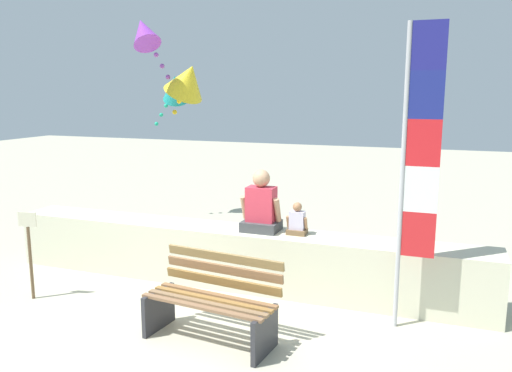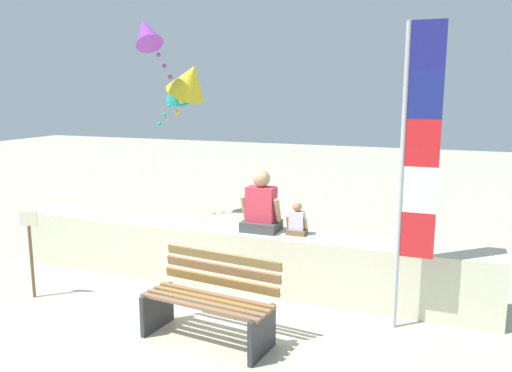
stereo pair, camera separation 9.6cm
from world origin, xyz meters
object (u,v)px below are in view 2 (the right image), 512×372
at_px(person_adult, 261,207).
at_px(sign_post, 30,246).
at_px(park_bench, 211,302).
at_px(kite_teal, 178,88).
at_px(kite_yellow, 190,80).
at_px(person_child, 297,222).
at_px(flag_banner, 414,158).
at_px(kite_purple, 146,32).

xyz_separation_m(person_adult, sign_post, (-2.59, -1.37, -0.43)).
bearing_deg(park_bench, kite_teal, 122.50).
relative_size(person_adult, kite_yellow, 0.76).
bearing_deg(person_child, kite_yellow, 143.42).
bearing_deg(park_bench, person_adult, 90.55).
bearing_deg(person_adult, flag_banner, -16.89).
bearing_deg(flag_banner, kite_teal, 143.08).
bearing_deg(kite_teal, kite_yellow, -52.81).
bearing_deg(flag_banner, person_adult, 163.11).
distance_m(person_adult, flag_banner, 2.17).
height_order(person_child, kite_purple, kite_purple).
height_order(person_child, kite_teal, kite_teal).
bearing_deg(flag_banner, park_bench, -153.07).
xyz_separation_m(person_adult, kite_yellow, (-2.02, 1.86, 1.69)).
height_order(person_child, kite_yellow, kite_yellow).
bearing_deg(kite_yellow, park_bench, -59.27).
distance_m(park_bench, person_adult, 1.70).
distance_m(person_adult, kite_teal, 4.52).
xyz_separation_m(kite_yellow, kite_purple, (-0.52, -0.50, 0.76)).
xyz_separation_m(flag_banner, kite_teal, (-4.85, 3.65, 0.76)).
height_order(person_adult, kite_purple, kite_purple).
bearing_deg(person_child, kite_teal, 138.15).
distance_m(flag_banner, kite_purple, 5.13).
height_order(person_adult, kite_teal, kite_teal).
height_order(park_bench, flag_banner, flag_banner).
xyz_separation_m(flag_banner, kite_yellow, (-3.94, 2.44, 0.88)).
bearing_deg(kite_teal, sign_post, -85.63).
relative_size(person_adult, kite_purple, 0.74).
relative_size(park_bench, flag_banner, 0.45).
relative_size(kite_yellow, kite_purple, 0.98).
distance_m(park_bench, kite_purple, 4.99).
relative_size(park_bench, person_adult, 1.81).
xyz_separation_m(person_child, flag_banner, (1.44, -0.59, 0.96)).
bearing_deg(sign_post, person_child, 24.02).
bearing_deg(sign_post, park_bench, -4.06).
xyz_separation_m(kite_teal, kite_purple, (0.40, -1.70, 0.88)).
bearing_deg(flag_banner, kite_yellow, 148.19).
distance_m(person_child, kite_purple, 4.21).
height_order(person_child, flag_banner, flag_banner).
relative_size(park_bench, kite_purple, 1.34).
bearing_deg(person_child, sign_post, -155.98).
xyz_separation_m(person_adult, kite_purple, (-2.53, 1.36, 2.45)).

